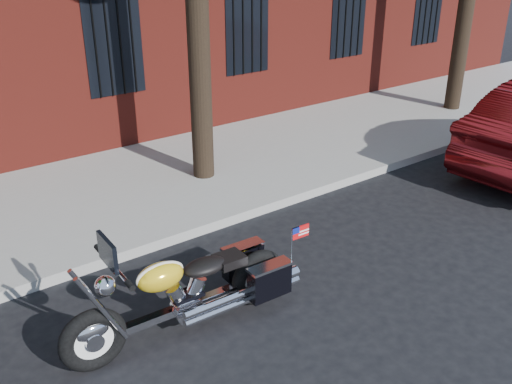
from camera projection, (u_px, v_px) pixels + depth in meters
ground at (288, 261)px, 7.58m from camera, size 120.00×120.00×0.00m
curb at (230, 218)px, 8.55m from camera, size 40.00×0.16×0.15m
sidewalk at (169, 179)px, 9.93m from camera, size 40.00×3.60×0.15m
motorcycle at (194, 293)px, 6.10m from camera, size 2.77×0.83×1.40m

